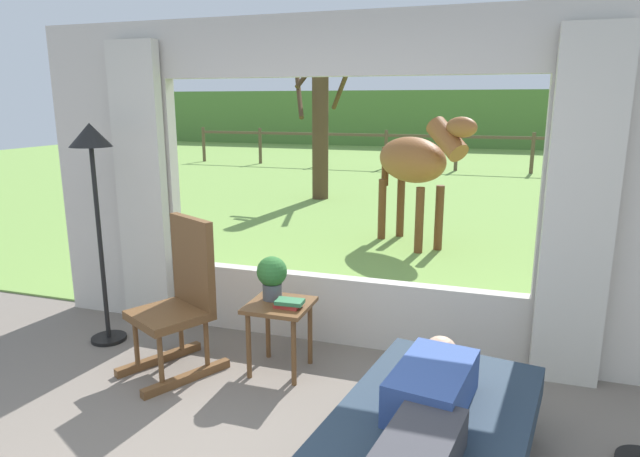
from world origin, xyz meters
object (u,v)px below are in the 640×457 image
object	(u,v)px
reclining_person	(427,408)
horse	(415,161)
potted_plant	(272,275)
pasture_tree	(320,119)
side_table	(280,316)
book_stack	(289,303)
rocking_chair	(181,298)
floor_lamp_left	(93,168)

from	to	relation	value
reclining_person	horse	xyz separation A→B (m)	(-0.81, 4.87, 0.63)
potted_plant	pasture_tree	bearing A→B (deg)	105.36
reclining_person	potted_plant	bearing A→B (deg)	147.28
side_table	book_stack	world-z (taller)	book_stack
rocking_chair	horse	distance (m)	4.18
potted_plant	pasture_tree	distance (m)	7.18
side_table	book_stack	bearing A→B (deg)	-30.77
reclining_person	horse	distance (m)	4.98
side_table	reclining_person	bearing A→B (deg)	-42.00
floor_lamp_left	pasture_tree	distance (m)	6.91
reclining_person	book_stack	size ratio (longest dim) A/B	7.04
side_table	horse	world-z (taller)	horse
book_stack	rocking_chair	bearing A→B (deg)	-170.89
reclining_person	rocking_chair	size ratio (longest dim) A/B	1.28
pasture_tree	potted_plant	bearing A→B (deg)	-74.64
potted_plant	floor_lamp_left	world-z (taller)	floor_lamp_left
side_table	floor_lamp_left	xyz separation A→B (m)	(-1.54, 0.04, 1.00)
floor_lamp_left	potted_plant	bearing A→B (deg)	0.77
reclining_person	side_table	distance (m)	1.59
potted_plant	pasture_tree	world-z (taller)	pasture_tree
potted_plant	side_table	bearing A→B (deg)	-36.87
side_table	floor_lamp_left	size ratio (longest dim) A/B	0.29
reclining_person	side_table	world-z (taller)	reclining_person
rocking_chair	potted_plant	bearing A→B (deg)	49.49
reclining_person	book_stack	xyz separation A→B (m)	(-1.09, 1.01, 0.03)
horse	potted_plant	bearing A→B (deg)	37.07
rocking_chair	horse	world-z (taller)	horse
horse	reclining_person	bearing A→B (deg)	53.32
potted_plant	floor_lamp_left	xyz separation A→B (m)	(-1.46, -0.02, 0.72)
book_stack	floor_lamp_left	size ratio (longest dim) A/B	0.12
potted_plant	reclining_person	bearing A→B (deg)	-41.70
potted_plant	book_stack	xyz separation A→B (m)	(0.17, -0.11, -0.15)
rocking_chair	floor_lamp_left	xyz separation A→B (m)	(-0.86, 0.22, 0.88)
side_table	pasture_tree	bearing A→B (deg)	105.84
rocking_chair	horse	bearing A→B (deg)	103.13
rocking_chair	side_table	distance (m)	0.72
horse	pasture_tree	xyz separation A→B (m)	(-2.34, 3.12, 0.43)
rocking_chair	book_stack	xyz separation A→B (m)	(0.78, 0.12, 0.00)
horse	floor_lamp_left	bearing A→B (deg)	17.02
horse	pasture_tree	size ratio (longest dim) A/B	0.57
book_stack	pasture_tree	world-z (taller)	pasture_tree
reclining_person	side_table	bearing A→B (deg)	146.98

